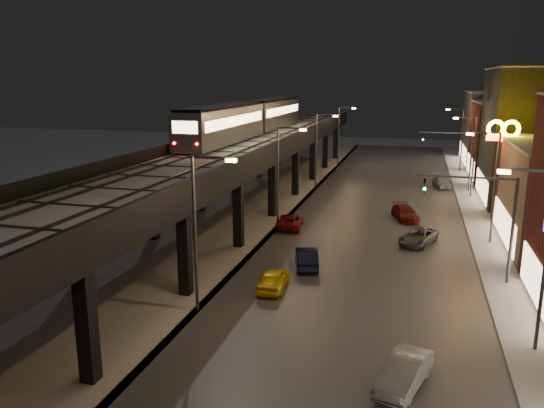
# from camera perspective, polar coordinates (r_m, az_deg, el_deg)

# --- Properties ---
(road_surface) EXTENTS (17.00, 120.00, 0.06)m
(road_surface) POSITION_cam_1_polar(r_m,az_deg,el_deg) (49.82, 10.96, -2.00)
(road_surface) COLOR #46474D
(road_surface) RESTS_ON ground
(sidewalk_right) EXTENTS (4.00, 120.00, 0.14)m
(sidewalk_right) POSITION_cam_1_polar(r_m,az_deg,el_deg) (50.14, 22.43, -2.64)
(sidewalk_right) COLOR #9FA1A8
(sidewalk_right) RESTS_ON ground
(under_viaduct_pavement) EXTENTS (11.00, 120.00, 0.06)m
(under_viaduct_pavement) POSITION_cam_1_polar(r_m,az_deg,el_deg) (52.50, -3.88, -1.01)
(under_viaduct_pavement) COLOR #9FA1A8
(under_viaduct_pavement) RESTS_ON ground
(elevated_viaduct) EXTENTS (9.00, 100.00, 6.30)m
(elevated_viaduct) POSITION_cam_1_polar(r_m,az_deg,el_deg) (48.48, -5.21, 4.52)
(elevated_viaduct) COLOR black
(elevated_viaduct) RESTS_ON ground
(viaduct_trackbed) EXTENTS (8.40, 100.00, 0.32)m
(viaduct_trackbed) POSITION_cam_1_polar(r_m,az_deg,el_deg) (48.49, -5.19, 5.44)
(viaduct_trackbed) COLOR #B2B7C1
(viaduct_trackbed) RESTS_ON elevated_viaduct
(viaduct_parapet_streetside) EXTENTS (0.30, 100.00, 1.10)m
(viaduct_parapet_streetside) POSITION_cam_1_polar(r_m,az_deg,el_deg) (47.11, -0.19, 5.84)
(viaduct_parapet_streetside) COLOR black
(viaduct_parapet_streetside) RESTS_ON elevated_viaduct
(viaduct_parapet_far) EXTENTS (0.30, 100.00, 1.10)m
(viaduct_parapet_far) POSITION_cam_1_polar(r_m,az_deg,el_deg) (50.13, -9.87, 6.09)
(viaduct_parapet_far) COLOR black
(viaduct_parapet_far) RESTS_ON elevated_viaduct
(building_e) EXTENTS (12.20, 12.20, 10.16)m
(building_e) POSITION_cam_1_polar(r_m,az_deg,el_deg) (76.55, 25.29, 6.09)
(building_e) COLOR maroon
(building_e) RESTS_ON ground
(building_f) EXTENTS (12.20, 16.20, 11.16)m
(building_f) POSITION_cam_1_polar(r_m,az_deg,el_deg) (90.27, 23.88, 7.44)
(building_f) COLOR #434348
(building_f) RESTS_ON ground
(streetlight_left_1) EXTENTS (2.57, 0.28, 9.00)m
(streetlight_left_1) POSITION_cam_1_polar(r_m,az_deg,el_deg) (29.38, -7.84, -2.04)
(streetlight_left_1) COLOR #38383A
(streetlight_left_1) RESTS_ON ground
(streetlight_right_1) EXTENTS (2.56, 0.28, 9.00)m
(streetlight_right_1) POSITION_cam_1_polar(r_m,az_deg,el_deg) (27.74, 26.94, -4.31)
(streetlight_right_1) COLOR #38383A
(streetlight_right_1) RESTS_ON ground
(streetlight_left_2) EXTENTS (2.57, 0.28, 9.00)m
(streetlight_left_2) POSITION_cam_1_polar(r_m,az_deg,el_deg) (46.08, 0.95, 3.64)
(streetlight_left_2) COLOR #38383A
(streetlight_left_2) RESTS_ON ground
(streetlight_right_2) EXTENTS (2.56, 0.28, 9.00)m
(streetlight_right_2) POSITION_cam_1_polar(r_m,az_deg,el_deg) (45.06, 22.60, 2.40)
(streetlight_right_2) COLOR #38383A
(streetlight_right_2) RESTS_ON ground
(streetlight_left_3) EXTENTS (2.57, 0.28, 9.00)m
(streetlight_left_3) POSITION_cam_1_polar(r_m,az_deg,el_deg) (63.50, 5.03, 6.23)
(streetlight_left_3) COLOR #38383A
(streetlight_left_3) RESTS_ON ground
(streetlight_right_3) EXTENTS (2.56, 0.28, 9.00)m
(streetlight_right_3) POSITION_cam_1_polar(r_m,az_deg,el_deg) (62.76, 20.69, 5.35)
(streetlight_right_3) COLOR #38383A
(streetlight_right_3) RESTS_ON ground
(streetlight_left_4) EXTENTS (2.57, 0.28, 9.00)m
(streetlight_left_4) POSITION_cam_1_polar(r_m,az_deg,el_deg) (81.17, 7.36, 7.69)
(streetlight_left_4) COLOR #38383A
(streetlight_left_4) RESTS_ON ground
(streetlight_right_4) EXTENTS (2.56, 0.28, 9.00)m
(streetlight_right_4) POSITION_cam_1_polar(r_m,az_deg,el_deg) (80.59, 19.61, 7.00)
(streetlight_right_4) COLOR #38383A
(streetlight_right_4) RESTS_ON ground
(traffic_light_rig_a) EXTENTS (6.10, 0.34, 7.00)m
(traffic_light_rig_a) POSITION_cam_1_polar(r_m,az_deg,el_deg) (36.35, 22.76, -1.20)
(traffic_light_rig_a) COLOR #38383A
(traffic_light_rig_a) RESTS_ON ground
(traffic_light_rig_b) EXTENTS (6.10, 0.34, 7.00)m
(traffic_light_rig_b) POSITION_cam_1_polar(r_m,az_deg,el_deg) (65.74, 19.64, 5.11)
(traffic_light_rig_b) COLOR #38383A
(traffic_light_rig_b) RESTS_ON ground
(subway_train) EXTENTS (3.17, 38.27, 3.79)m
(subway_train) POSITION_cam_1_polar(r_m,az_deg,el_deg) (64.39, -2.22, 9.29)
(subway_train) COLOR gray
(subway_train) RESTS_ON viaduct_trackbed
(car_taxi) EXTENTS (1.78, 3.99, 1.33)m
(car_taxi) POSITION_cam_1_polar(r_m,az_deg,el_deg) (33.60, 0.15, -8.14)
(car_taxi) COLOR #E1B90E
(car_taxi) RESTS_ON ground
(car_near_white) EXTENTS (2.49, 4.45, 1.39)m
(car_near_white) POSITION_cam_1_polar(r_m,az_deg,el_deg) (37.42, 3.73, -5.85)
(car_near_white) COLOR black
(car_near_white) RESTS_ON ground
(car_mid_silver) EXTENTS (2.52, 4.64, 1.23)m
(car_mid_silver) POSITION_cam_1_polar(r_m,az_deg,el_deg) (47.13, 1.95, -1.90)
(car_mid_silver) COLOR maroon
(car_mid_silver) RESTS_ON ground
(car_onc_silver) EXTENTS (2.55, 4.32, 1.34)m
(car_onc_silver) POSITION_cam_1_polar(r_m,az_deg,el_deg) (24.41, 14.01, -17.28)
(car_onc_silver) COLOR #9297A2
(car_onc_silver) RESTS_ON ground
(car_onc_dark) EXTENTS (3.42, 4.91, 1.25)m
(car_onc_dark) POSITION_cam_1_polar(r_m,az_deg,el_deg) (44.09, 15.45, -3.45)
(car_onc_dark) COLOR #4D5055
(car_onc_dark) RESTS_ON ground
(car_onc_white) EXTENTS (3.07, 4.80, 1.30)m
(car_onc_white) POSITION_cam_1_polar(r_m,az_deg,el_deg) (51.36, 14.11, -0.99)
(car_onc_white) COLOR maroon
(car_onc_white) RESTS_ON ground
(car_onc_red) EXTENTS (2.45, 4.21, 1.35)m
(car_onc_red) POSITION_cam_1_polar(r_m,az_deg,el_deg) (67.91, 17.76, 2.21)
(car_onc_red) COLOR #9599A4
(car_onc_red) RESTS_ON ground
(sign_mcdonalds) EXTENTS (2.84, 0.57, 9.53)m
(sign_mcdonalds) POSITION_cam_1_polar(r_m,az_deg,el_deg) (50.58, 23.52, 6.20)
(sign_mcdonalds) COLOR #38383A
(sign_mcdonalds) RESTS_ON ground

